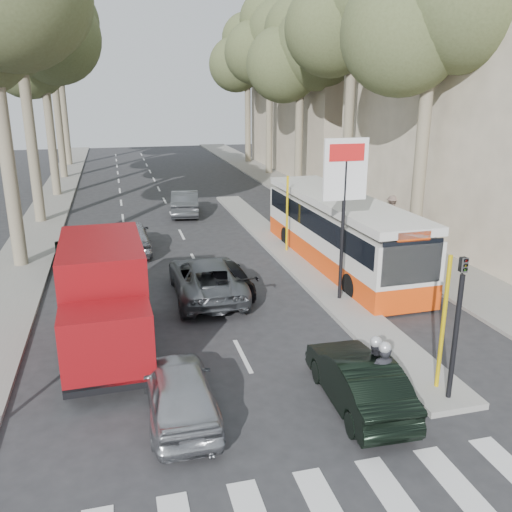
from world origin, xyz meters
The scene contains 28 objects.
ground centered at (0.00, 0.00, 0.00)m, with size 120.00×120.00×0.00m, color #28282B.
sidewalk_right centered at (8.60, 25.00, 0.06)m, with size 3.20×70.00×0.12m, color gray.
median_left centered at (-8.00, 28.00, 0.06)m, with size 2.40×64.00×0.12m, color gray.
traffic_island centered at (3.25, 11.00, 0.08)m, with size 1.50×26.00×0.16m, color gray.
building_far centered at (15.50, 34.00, 8.00)m, with size 11.00×20.00×16.00m, color #B7A88E.
billboard centered at (3.25, 5.00, 3.70)m, with size 1.50×12.10×5.60m.
traffic_light_island centered at (3.25, -1.50, 2.49)m, with size 0.16×0.41×3.60m.
tree_l_b centered at (-7.97, 20.11, 11.07)m, with size 7.40×7.20×14.88m.
tree_l_c centered at (-7.77, 28.11, 10.04)m, with size 7.40×7.20×13.71m.
tree_l_d centered at (-7.87, 36.11, 11.76)m, with size 7.40×7.20×15.66m.
tree_l_e centered at (-7.97, 44.11, 10.73)m, with size 7.40×7.20×14.49m.
tree_r_a centered at (9.13, 10.11, 10.38)m, with size 7.40×7.20×14.10m.
tree_r_b centered at (9.23, 18.11, 11.42)m, with size 7.40×7.20×15.27m.
tree_r_c centered at (9.03, 26.11, 9.69)m, with size 7.40×7.20×13.32m.
tree_r_d centered at (9.13, 34.11, 11.07)m, with size 7.40×7.20×14.88m.
tree_r_e centered at (9.23, 42.11, 10.38)m, with size 7.40×7.20×14.10m.
silver_hatchback centered at (-2.91, -0.46, 0.65)m, with size 1.52×3.79×1.29m, color #A7AAAF.
dark_hatchback centered at (1.15, -1.00, 0.64)m, with size 1.36×3.90×1.28m, color black.
queue_car_a centered at (-1.10, 6.72, 0.70)m, with size 2.32×5.02×1.40m, color #55585D.
queue_car_b centered at (-0.50, 7.00, 0.59)m, with size 1.65×4.05×1.18m, color black.
queue_car_c centered at (-3.50, 13.00, 0.73)m, with size 1.72×4.27×1.45m, color #929499.
queue_car_d centered at (-0.11, 19.99, 0.72)m, with size 1.52×4.37×1.44m, color #474A4E.
queue_car_e centered at (-5.57, 11.45, 0.69)m, with size 1.93×4.75×1.38m, color black.
red_truck centered at (-4.49, 3.30, 1.62)m, with size 2.33×5.80×3.07m.
city_bus centered at (4.80, 8.84, 1.55)m, with size 2.67×11.18×2.93m.
motorcycle centered at (1.50, -1.27, 0.82)m, with size 0.76×2.12×1.80m.
pedestrian_near centered at (8.43, 9.81, 0.95)m, with size 0.98×0.48×1.67m, color #3D334D.
pedestrian_far centered at (9.90, 13.79, 0.96)m, with size 1.08×0.48×1.68m, color #6F5C53.
Camera 1 is at (-3.96, -11.18, 7.10)m, focal length 38.00 mm.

